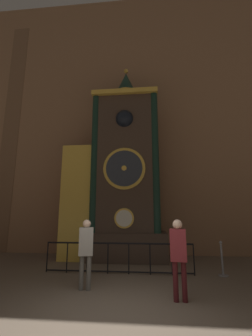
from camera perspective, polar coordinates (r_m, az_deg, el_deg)
name	(u,v)px	position (r m, az deg, el deg)	size (l,w,h in m)	color
ground_plane	(116,322)	(4.56, -2.65, -34.44)	(28.00, 28.00, 0.00)	brown
cathedral_back_wall	(133,113)	(11.93, 1.89, 13.85)	(24.00, 0.32, 13.84)	#936B4C
clock_tower	(117,176)	(9.57, -2.23, -2.00)	(4.24, 1.82, 8.48)	#423328
railing_fence	(118,256)	(7.42, -1.97, -21.45)	(4.58, 0.05, 0.91)	black
visitor_near	(86,247)	(5.94, -10.13, -19.13)	(0.38, 0.29, 1.64)	#58554F
visitor_far	(179,251)	(5.25, 13.20, -19.84)	(0.37, 0.27, 1.65)	#461518
stanchion_post	(222,265)	(7.75, 23.30, -21.61)	(0.28, 0.28, 0.98)	gray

